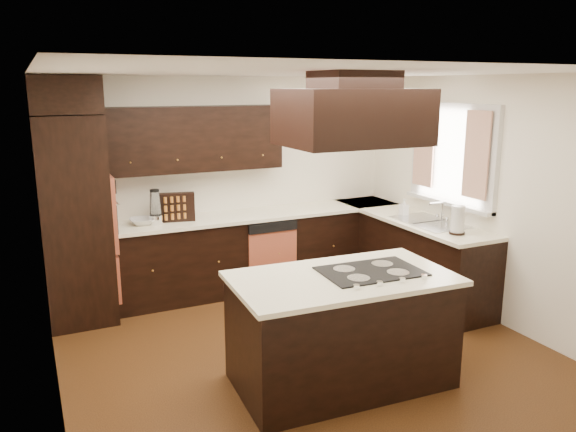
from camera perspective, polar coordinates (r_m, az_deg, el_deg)
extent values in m
cube|color=brown|center=(5.32, 1.83, -13.72)|extent=(4.20, 4.20, 0.02)
cube|color=white|center=(4.75, 2.06, 14.53)|extent=(4.20, 4.20, 0.02)
cube|color=white|center=(6.79, -6.21, 3.36)|extent=(4.20, 0.02, 2.50)
cube|color=white|center=(3.24, 19.40, -8.32)|extent=(4.20, 0.02, 2.50)
cube|color=white|center=(4.38, -23.52, -3.14)|extent=(0.02, 4.20, 2.50)
cube|color=white|center=(6.12, 19.81, 1.58)|extent=(0.02, 4.20, 2.50)
cube|color=black|center=(6.09, -20.85, -0.40)|extent=(0.65, 0.75, 2.12)
cube|color=#C55C3E|center=(6.11, -17.63, 0.47)|extent=(0.05, 0.62, 0.78)
cube|color=black|center=(6.71, -4.89, -3.86)|extent=(2.93, 0.60, 0.88)
cube|color=black|center=(6.77, 12.05, -3.94)|extent=(0.60, 2.40, 0.88)
cube|color=white|center=(6.57, -4.92, -0.06)|extent=(2.93, 0.63, 0.04)
cube|color=white|center=(6.64, 12.13, -0.16)|extent=(0.63, 2.40, 0.04)
cube|color=black|center=(6.42, -9.46, 7.74)|extent=(2.00, 0.34, 0.72)
cube|color=#C55C3E|center=(6.56, -1.57, -4.60)|extent=(0.60, 0.05, 0.72)
cube|color=silver|center=(6.43, 16.38, 5.96)|extent=(0.06, 1.32, 1.12)
cube|color=white|center=(6.45, 16.57, 5.96)|extent=(0.00, 1.20, 1.00)
cube|color=beige|center=(6.08, 18.60, 5.89)|extent=(0.02, 0.34, 0.90)
cube|color=beige|center=(6.70, 13.64, 6.82)|extent=(0.02, 0.34, 0.90)
cube|color=silver|center=(6.38, 14.14, -0.59)|extent=(0.52, 0.84, 0.01)
cube|color=black|center=(4.67, 5.43, -11.65)|extent=(1.74, 1.01, 0.88)
cube|color=white|center=(4.50, 5.56, -6.32)|extent=(1.81, 1.08, 0.04)
cube|color=black|center=(4.61, 8.41, -5.57)|extent=(0.83, 0.58, 0.01)
cube|color=black|center=(4.33, 6.61, 9.95)|extent=(1.05, 0.72, 0.42)
cube|color=black|center=(4.32, 6.70, 13.60)|extent=(0.55, 0.50, 0.13)
cylinder|color=silver|center=(6.27, -13.26, -0.35)|extent=(0.15, 0.15, 0.10)
cone|color=silver|center=(6.23, -13.35, 1.26)|extent=(0.13, 0.13, 0.26)
cube|color=black|center=(6.33, -11.20, 0.89)|extent=(0.40, 0.17, 0.32)
imported|color=silver|center=(6.29, -14.55, -0.52)|extent=(0.30, 0.30, 0.07)
imported|color=silver|center=(6.66, 11.69, 0.89)|extent=(0.09, 0.09, 0.19)
cylinder|color=silver|center=(5.92, 16.86, -0.40)|extent=(0.18, 0.18, 0.29)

